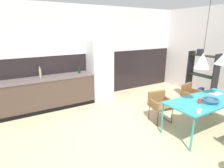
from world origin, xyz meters
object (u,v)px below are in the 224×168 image
at_px(refrigerator_column, 100,70).
at_px(armchair_facing_counter, 159,102).
at_px(pendant_lamp_over_table_near, 202,61).
at_px(mug_dark_espresso, 200,101).
at_px(bottle_wine_green, 79,70).
at_px(fruit_bowl, 210,100).
at_px(bottle_vinegar_dark, 40,73).
at_px(mug_white_ceramic, 199,111).
at_px(open_shelf_unit, 201,76).
at_px(open_book, 216,94).
at_px(armchair_corner_seat, 190,94).
at_px(dining_table, 206,102).

relative_size(refrigerator_column, armchair_facing_counter, 2.60).
bearing_deg(pendant_lamp_over_table_near, refrigerator_column, 102.69).
height_order(mug_dark_espresso, bottle_wine_green, bottle_wine_green).
xyz_separation_m(fruit_bowl, mug_dark_espresso, (-0.22, 0.09, -0.00)).
bearing_deg(bottle_vinegar_dark, refrigerator_column, -2.57).
distance_m(refrigerator_column, bottle_wine_green, 0.68).
relative_size(mug_white_ceramic, bottle_wine_green, 0.51).
height_order(fruit_bowl, open_shelf_unit, open_shelf_unit).
height_order(mug_white_ceramic, bottle_wine_green, bottle_wine_green).
distance_m(open_book, bottle_vinegar_dark, 4.49).
xyz_separation_m(mug_dark_espresso, mug_white_ceramic, (-0.44, -0.29, -0.01)).
xyz_separation_m(armchair_corner_seat, open_book, (-0.04, -0.70, 0.23)).
bearing_deg(mug_dark_espresso, refrigerator_column, 103.97).
height_order(dining_table, bottle_vinegar_dark, bottle_vinegar_dark).
bearing_deg(mug_dark_espresso, open_book, 11.68).
bearing_deg(open_shelf_unit, bottle_vinegar_dark, -114.13).
height_order(fruit_bowl, mug_dark_espresso, mug_dark_espresso).
xyz_separation_m(armchair_corner_seat, bottle_wine_green, (-2.31, 2.21, 0.50)).
distance_m(armchair_facing_counter, bottle_wine_green, 2.54).
height_order(dining_table, armchair_corner_seat, armchair_corner_seat).
distance_m(open_book, mug_dark_espresso, 0.86).
distance_m(armchair_facing_counter, open_book, 1.32).
height_order(armchair_facing_counter, open_book, open_book).
xyz_separation_m(bottle_wine_green, open_shelf_unit, (3.18, -1.89, -0.19)).
height_order(armchair_corner_seat, mug_dark_espresso, mug_dark_espresso).
distance_m(armchair_corner_seat, mug_dark_espresso, 1.28).
xyz_separation_m(mug_dark_espresso, pendant_lamp_over_table_near, (-0.08, 0.02, 0.83)).
distance_m(dining_table, bottle_wine_green, 3.51).
xyz_separation_m(refrigerator_column, pendant_lamp_over_table_near, (0.68, -3.02, 0.68)).
xyz_separation_m(refrigerator_column, open_book, (1.60, -2.86, -0.20)).
height_order(fruit_bowl, pendant_lamp_over_table_near, pendant_lamp_over_table_near).
relative_size(refrigerator_column, bottle_wine_green, 7.50).
relative_size(fruit_bowl, bottle_wine_green, 1.39).
bearing_deg(mug_dark_espresso, bottle_vinegar_dark, 129.16).
relative_size(refrigerator_column, pendant_lamp_over_table_near, 1.35).
bearing_deg(armchair_facing_counter, pendant_lamp_over_table_near, 108.62).
relative_size(open_book, mug_white_ceramic, 2.13).
height_order(armchair_corner_seat, fruit_bowl, fruit_bowl).
distance_m(armchair_corner_seat, fruit_bowl, 1.21).
bearing_deg(open_book, refrigerator_column, 119.18).
xyz_separation_m(open_book, open_shelf_unit, (0.91, 1.02, 0.08)).
bearing_deg(dining_table, open_book, 13.36).
distance_m(armchair_corner_seat, open_book, 0.74).
xyz_separation_m(dining_table, bottle_vinegar_dark, (-2.84, 3.07, 0.36)).
xyz_separation_m(bottle_vinegar_dark, pendant_lamp_over_table_near, (2.46, -3.10, 0.57)).
bearing_deg(bottle_wine_green, open_book, -52.05).
bearing_deg(refrigerator_column, fruit_bowl, -72.74).
bearing_deg(dining_table, armchair_corner_seat, 54.78).
bearing_deg(bottle_vinegar_dark, open_book, -41.03).
xyz_separation_m(dining_table, open_book, (0.54, 0.13, 0.05)).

